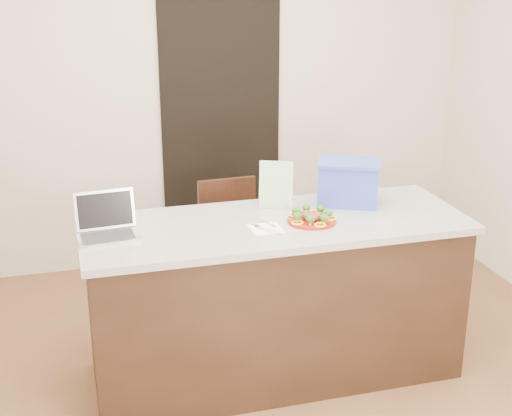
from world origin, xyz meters
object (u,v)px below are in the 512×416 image
object	(u,v)px
plate	(312,220)
yogurt_bottle	(311,221)
napkin	(266,229)
chair	(231,238)
island	(275,298)
blue_box	(348,182)
laptop	(106,224)

from	to	relation	value
plate	yogurt_bottle	distance (m)	0.06
plate	napkin	xyz separation A→B (m)	(-0.27, -0.04, -0.01)
chair	island	bearing A→B (deg)	-89.90
island	plate	size ratio (longest dim) A/B	7.88
blue_box	chair	distance (m)	1.02
plate	blue_box	bearing A→B (deg)	37.94
plate	chair	size ratio (longest dim) A/B	0.30
island	blue_box	world-z (taller)	blue_box
island	chair	world-z (taller)	island
yogurt_bottle	chair	bearing A→B (deg)	101.95
chair	laptop	bearing A→B (deg)	-139.21
island	laptop	distance (m)	1.02
island	plate	bearing A→B (deg)	-19.20
yogurt_bottle	blue_box	xyz separation A→B (m)	(0.32, 0.29, 0.10)
napkin	chair	bearing A→B (deg)	87.64
napkin	blue_box	distance (m)	0.64
napkin	yogurt_bottle	bearing A→B (deg)	-3.37
laptop	blue_box	distance (m)	1.37
island	laptop	size ratio (longest dim) A/B	6.51
island	laptop	xyz separation A→B (m)	(-0.88, 0.05, 0.52)
blue_box	napkin	bearing A→B (deg)	-129.95
plate	blue_box	distance (m)	0.40
blue_box	island	bearing A→B (deg)	-136.03
plate	blue_box	xyz separation A→B (m)	(0.30, 0.23, 0.12)
yogurt_bottle	chair	distance (m)	1.08
island	yogurt_bottle	world-z (taller)	yogurt_bottle
napkin	chair	distance (m)	1.04
napkin	island	bearing A→B (deg)	49.76
plate	napkin	world-z (taller)	plate
napkin	laptop	size ratio (longest dim) A/B	0.50
napkin	blue_box	size ratio (longest dim) A/B	0.38
island	chair	distance (m)	0.85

